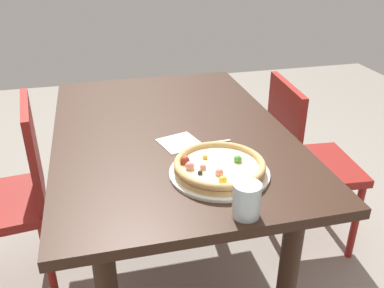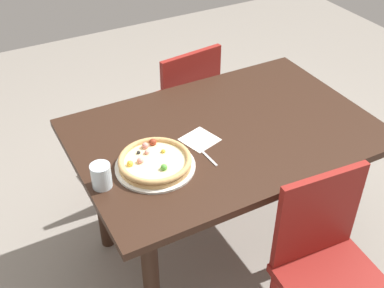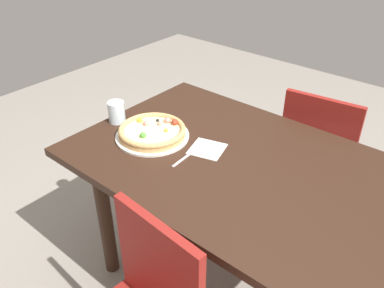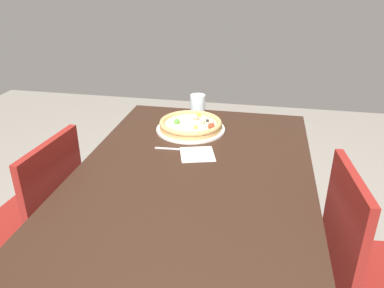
# 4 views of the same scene
# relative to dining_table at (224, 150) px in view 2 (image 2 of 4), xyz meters

# --- Properties ---
(ground_plane) EXTENTS (6.00, 6.00, 0.00)m
(ground_plane) POSITION_rel_dining_table_xyz_m (0.00, 0.00, -0.66)
(ground_plane) COLOR gray
(dining_table) EXTENTS (1.36, 0.92, 0.78)m
(dining_table) POSITION_rel_dining_table_xyz_m (0.00, 0.00, 0.00)
(dining_table) COLOR #331E14
(dining_table) RESTS_ON ground
(chair_near) EXTENTS (0.43, 0.43, 0.89)m
(chair_near) POSITION_rel_dining_table_xyz_m (0.08, -0.67, -0.17)
(chair_near) COLOR maroon
(chair_near) RESTS_ON ground
(chair_far) EXTENTS (0.44, 0.44, 0.89)m
(chair_far) POSITION_rel_dining_table_xyz_m (0.11, 0.67, -0.17)
(chair_far) COLOR maroon
(chair_far) RESTS_ON ground
(plate) EXTENTS (0.33, 0.33, 0.01)m
(plate) POSITION_rel_dining_table_xyz_m (-0.39, -0.09, 0.12)
(plate) COLOR silver
(plate) RESTS_ON dining_table
(pizza) EXTENTS (0.30, 0.30, 0.05)m
(pizza) POSITION_rel_dining_table_xyz_m (-0.39, -0.09, 0.14)
(pizza) COLOR tan
(pizza) RESTS_ON plate
(fork) EXTENTS (0.03, 0.17, 0.00)m
(fork) POSITION_rel_dining_table_xyz_m (-0.17, -0.11, 0.11)
(fork) COLOR silver
(fork) RESTS_ON dining_table
(drinking_glass) EXTENTS (0.08, 0.08, 0.10)m
(drinking_glass) POSITION_rel_dining_table_xyz_m (-0.62, -0.10, 0.16)
(drinking_glass) COLOR silver
(drinking_glass) RESTS_ON dining_table
(napkin) EXTENTS (0.17, 0.17, 0.00)m
(napkin) POSITION_rel_dining_table_xyz_m (-0.14, -0.01, 0.11)
(napkin) COLOR white
(napkin) RESTS_ON dining_table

